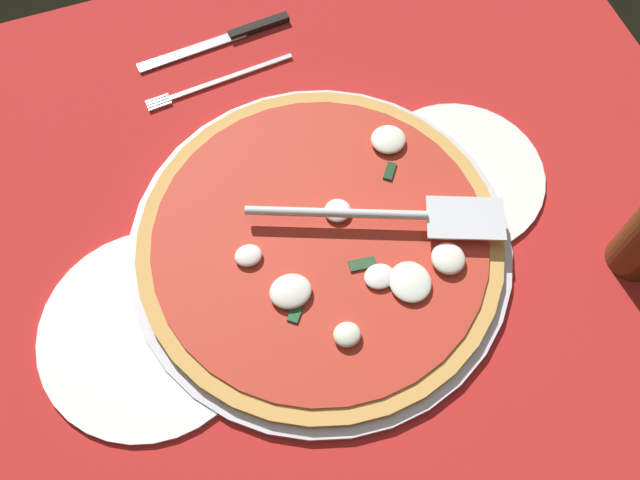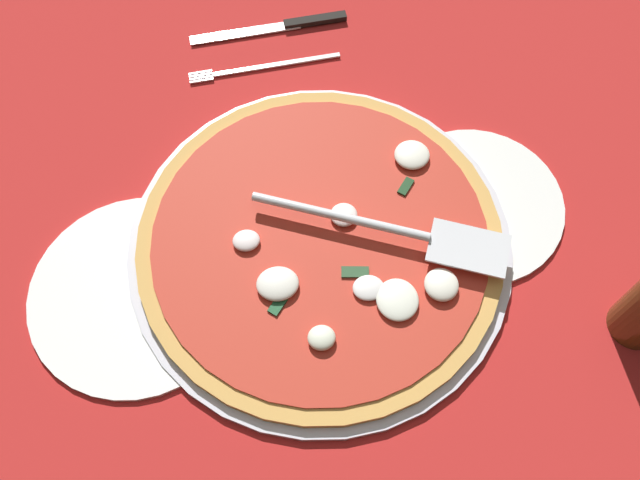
% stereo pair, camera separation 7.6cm
% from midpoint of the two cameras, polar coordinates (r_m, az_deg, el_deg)
% --- Properties ---
extents(ground_plane, '(0.96, 0.96, 0.01)m').
position_cam_midpoint_polar(ground_plane, '(0.78, -1.30, -2.44)').
color(ground_plane, '#B22221').
extents(pizza_pan, '(0.43, 0.43, 0.01)m').
position_cam_midpoint_polar(pizza_pan, '(0.78, -2.79, -0.81)').
color(pizza_pan, silver).
rests_on(pizza_pan, ground_plane).
extents(dinner_plate_left, '(0.23, 0.23, 0.01)m').
position_cam_midpoint_polar(dinner_plate_left, '(0.77, -16.53, -7.51)').
color(dinner_plate_left, white).
rests_on(dinner_plate_left, ground_plane).
extents(dinner_plate_right, '(0.20, 0.20, 0.01)m').
position_cam_midpoint_polar(dinner_plate_right, '(0.83, 8.61, 4.94)').
color(dinner_plate_right, white).
rests_on(dinner_plate_right, ground_plane).
extents(pizza, '(0.40, 0.40, 0.03)m').
position_cam_midpoint_polar(pizza, '(0.76, -2.63, -0.46)').
color(pizza, '#D59D4E').
rests_on(pizza, pizza_pan).
extents(pizza_server, '(0.27, 0.13, 0.01)m').
position_cam_midpoint_polar(pizza_server, '(0.75, 2.70, 1.77)').
color(pizza_server, silver).
rests_on(pizza_server, pizza).
extents(place_setting_far, '(0.21, 0.15, 0.01)m').
position_cam_midpoint_polar(place_setting_far, '(0.94, -10.21, 14.07)').
color(place_setting_far, white).
rests_on(place_setting_far, ground_plane).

